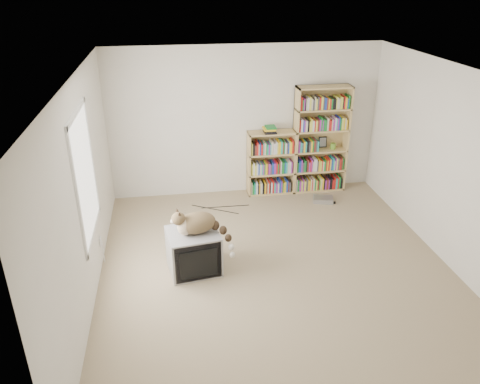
{
  "coord_description": "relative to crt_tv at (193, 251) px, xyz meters",
  "views": [
    {
      "loc": [
        -1.26,
        -4.92,
        3.49
      ],
      "look_at": [
        -0.32,
        1.0,
        0.68
      ],
      "focal_mm": 35.0,
      "sensor_mm": 36.0,
      "label": 1
    }
  ],
  "objects": [
    {
      "name": "book_stack",
      "position": [
        1.44,
        2.12,
        0.88
      ],
      "size": [
        0.19,
        0.25,
        0.11
      ],
      "primitive_type": "cube",
      "color": "red",
      "rests_on": "bookcase_short"
    },
    {
      "name": "ceiling",
      "position": [
        1.05,
        -0.19,
        2.23
      ],
      "size": [
        4.5,
        5.0,
        0.02
      ],
      "primitive_type": "cube",
      "color": "white",
      "rests_on": "wall_back"
    },
    {
      "name": "framed_print",
      "position": [
        2.41,
        2.25,
        0.57
      ],
      "size": [
        0.14,
        0.05,
        0.19
      ],
      "primitive_type": "cube",
      "rotation": [
        -0.17,
        0.0,
        0.0
      ],
      "color": "black",
      "rests_on": "bookcase_tall"
    },
    {
      "name": "bookcase_tall",
      "position": [
        2.33,
        2.17,
        0.59
      ],
      "size": [
        0.91,
        0.3,
        1.83
      ],
      "color": "tan",
      "rests_on": "floor"
    },
    {
      "name": "wall_front",
      "position": [
        1.05,
        -2.69,
        0.98
      ],
      "size": [
        4.5,
        0.02,
        2.5
      ],
      "primitive_type": "cube",
      "color": "silver",
      "rests_on": "floor"
    },
    {
      "name": "green_mug",
      "position": [
        2.56,
        2.15,
        0.52
      ],
      "size": [
        0.09,
        0.09,
        0.1
      ],
      "primitive_type": "cylinder",
      "color": "#629A2C",
      "rests_on": "bookcase_tall"
    },
    {
      "name": "window",
      "position": [
        -1.19,
        0.01,
        1.13
      ],
      "size": [
        0.02,
        1.22,
        1.52
      ],
      "primitive_type": "cube",
      "color": "white",
      "rests_on": "wall_left"
    },
    {
      "name": "wall_back",
      "position": [
        1.05,
        2.31,
        0.98
      ],
      "size": [
        4.5,
        0.02,
        2.5
      ],
      "primitive_type": "cube",
      "color": "silver",
      "rests_on": "floor"
    },
    {
      "name": "wall_left",
      "position": [
        -1.2,
        -0.19,
        0.98
      ],
      "size": [
        0.02,
        5.0,
        2.5
      ],
      "primitive_type": "cube",
      "color": "silver",
      "rests_on": "floor"
    },
    {
      "name": "dvd_player",
      "position": [
        2.28,
        1.64,
        -0.24
      ],
      "size": [
        0.38,
        0.32,
        0.08
      ],
      "primitive_type": "cube",
      "rotation": [
        0.0,
        0.0,
        -0.27
      ],
      "color": "#A1A1A5",
      "rests_on": "floor"
    },
    {
      "name": "wall_outlet",
      "position": [
        -1.19,
        0.34,
        0.05
      ],
      "size": [
        0.01,
        0.08,
        0.13
      ],
      "primitive_type": "cube",
      "color": "silver",
      "rests_on": "wall_left"
    },
    {
      "name": "floor_cables",
      "position": [
        0.84,
        1.48,
        -0.27
      ],
      "size": [
        1.2,
        0.7,
        0.01
      ],
      "primitive_type": null,
      "color": "black",
      "rests_on": "floor"
    },
    {
      "name": "cat",
      "position": [
        0.12,
        -0.04,
        0.37
      ],
      "size": [
        0.78,
        0.52,
        0.58
      ],
      "rotation": [
        0.0,
        0.0,
        0.24
      ],
      "color": "#3D2B19",
      "rests_on": "crt_tv"
    },
    {
      "name": "crt_tv",
      "position": [
        0.0,
        0.0,
        0.0
      ],
      "size": [
        0.71,
        0.66,
        0.55
      ],
      "rotation": [
        0.0,
        0.0,
        0.15
      ],
      "color": "gray",
      "rests_on": "floor"
    },
    {
      "name": "wall_right",
      "position": [
        3.3,
        -0.19,
        0.98
      ],
      "size": [
        0.02,
        5.0,
        2.5
      ],
      "primitive_type": "cube",
      "color": "silver",
      "rests_on": "floor"
    },
    {
      "name": "bookcase_short",
      "position": [
        1.48,
        2.17,
        0.23
      ],
      "size": [
        0.8,
        0.3,
        1.1
      ],
      "color": "tan",
      "rests_on": "floor"
    },
    {
      "name": "floor",
      "position": [
        1.05,
        -0.19,
        -0.27
      ],
      "size": [
        4.5,
        5.0,
        0.01
      ],
      "primitive_type": "cube",
      "color": "tan",
      "rests_on": "ground"
    }
  ]
}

